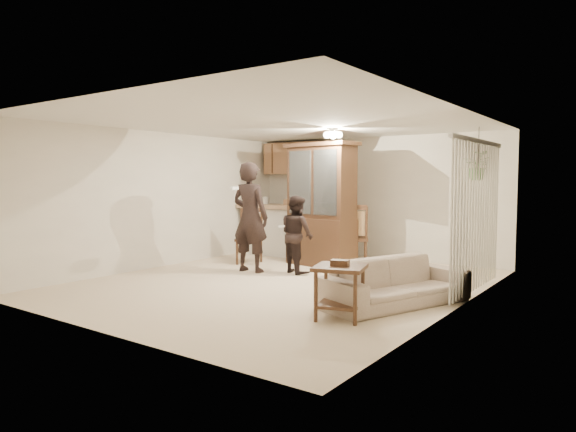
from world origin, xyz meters
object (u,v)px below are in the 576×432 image
Objects in this scene: chair_bar at (249,248)px; chair_hutch_right at (354,249)px; sofa at (395,277)px; china_hutch at (321,206)px; side_table at (340,291)px; adult at (250,221)px; chair_hutch_left at (333,246)px; child at (297,234)px.

chair_bar is 2.02m from chair_hutch_right.
china_hutch reaches higher than sofa.
side_table is 3.76m from chair_hutch_right.
sofa is at bearing 161.07° from adult.
chair_bar is (-3.42, 2.45, -0.02)m from side_table.
side_table is (-0.25, -0.99, -0.04)m from sofa.
side_table is at bearing 0.53° from chair_hutch_left.
chair_bar is at bearing -144.54° from china_hutch.
sofa is 1.04× the size of adult.
child is 1.40m from chair_bar.
chair_hutch_left is at bearing 89.85° from china_hutch.
sofa is 3.05m from chair_hutch_right.
chair_bar reaches higher than sofa.
chair_hutch_left is 0.46m from chair_hutch_right.
sofa is 1.39× the size of child.
china_hutch reaches higher than chair_hutch_right.
china_hutch is (-0.06, 0.89, 0.46)m from child.
chair_hutch_right reaches higher than sofa.
adult is 1.33× the size of child.
chair_hutch_left is (0.06, 0.34, -0.80)m from china_hutch.
side_table is 4.21m from chair_bar.
china_hutch is at bearing -41.27° from chair_hutch_left.
adult reaches higher than sofa.
adult is 1.69× the size of chair_bar.
sofa is at bearing 100.54° from chair_hutch_right.
chair_hutch_left reaches higher than chair_bar.
side_table is at bearing -44.79° from china_hutch.
child reaches higher than chair_hutch_left.
adult reaches higher than chair_hutch_left.
china_hutch is 1.02m from chair_hutch_right.
chair_bar is (-3.67, 1.46, -0.07)m from sofa.
chair_bar is at bearing 0.12° from chair_hutch_right.
chair_bar is at bearing 144.35° from side_table.
china_hutch reaches higher than adult.
side_table is at bearing -172.54° from sofa.
chair_hutch_left is (-2.10, 3.39, 0.01)m from side_table.
sofa reaches higher than side_table.
side_table is at bearing 88.12° from chair_hutch_right.
chair_hutch_left is at bearing 65.98° from sofa.
child is (-2.35, 1.17, 0.31)m from sofa.
child is at bearing 85.17° from sofa.
china_hutch is 3.26× the size of side_table.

